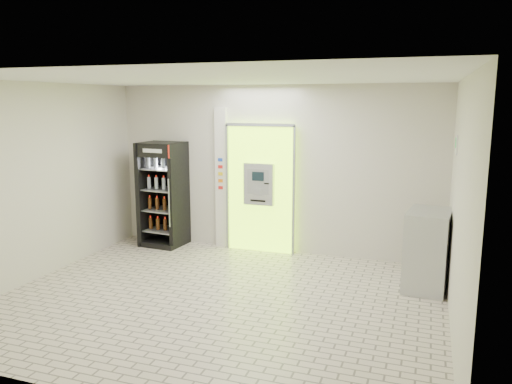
% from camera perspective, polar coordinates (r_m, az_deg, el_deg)
% --- Properties ---
extents(ground, '(6.00, 6.00, 0.00)m').
position_cam_1_polar(ground, '(7.09, -4.28, -12.20)').
color(ground, '#BDB09D').
rests_on(ground, ground).
extents(room_shell, '(6.00, 6.00, 6.00)m').
position_cam_1_polar(room_shell, '(6.60, -4.50, 2.72)').
color(room_shell, beige).
rests_on(room_shell, ground).
extents(atm_assembly, '(1.30, 0.24, 2.33)m').
position_cam_1_polar(atm_assembly, '(9.01, 0.54, 0.50)').
color(atm_assembly, '#ACFF18').
rests_on(atm_assembly, ground).
extents(pillar, '(0.22, 0.11, 2.60)m').
position_cam_1_polar(pillar, '(9.29, -3.95, 1.59)').
color(pillar, silver).
rests_on(pillar, ground).
extents(beverage_cooler, '(0.79, 0.73, 1.96)m').
position_cam_1_polar(beverage_cooler, '(9.58, -10.52, -0.47)').
color(beverage_cooler, black).
rests_on(beverage_cooler, ground).
extents(steel_cabinet, '(0.68, 0.93, 1.16)m').
position_cam_1_polar(steel_cabinet, '(7.71, 19.01, -6.29)').
color(steel_cabinet, '#A9ACB1').
rests_on(steel_cabinet, ground).
extents(exit_sign, '(0.02, 0.22, 0.26)m').
position_cam_1_polar(exit_sign, '(7.43, 21.94, 5.03)').
color(exit_sign, white).
rests_on(exit_sign, room_shell).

